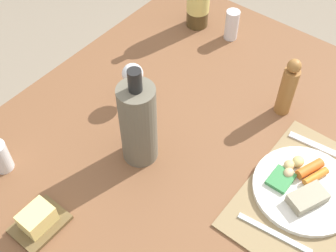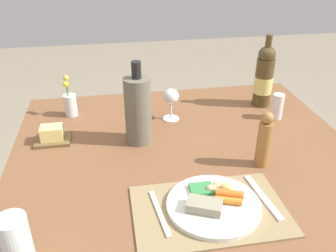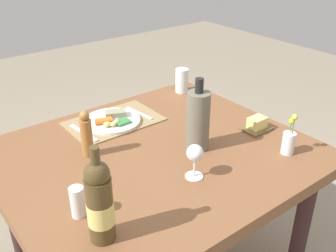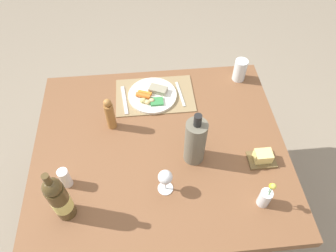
# 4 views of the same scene
# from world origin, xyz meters

# --- Properties ---
(dining_table) EXTENTS (1.25, 1.08, 0.71)m
(dining_table) POSITION_xyz_m (0.00, 0.00, 0.63)
(dining_table) COLOR brown
(dining_table) RESTS_ON ground_plane
(placemat) EXTENTS (0.44, 0.28, 0.01)m
(placemat) POSITION_xyz_m (-0.00, -0.34, 0.72)
(placemat) COLOR #927A53
(placemat) RESTS_ON dining_table
(dinner_plate) EXTENTS (0.27, 0.27, 0.04)m
(dinner_plate) POSITION_xyz_m (0.01, -0.33, 0.73)
(dinner_plate) COLOR silver
(dinner_plate) RESTS_ON placemat
(fork) EXTENTS (0.04, 0.19, 0.00)m
(fork) POSITION_xyz_m (-0.14, -0.33, 0.72)
(fork) COLOR silver
(fork) RESTS_ON placemat
(knife) EXTENTS (0.04, 0.21, 0.00)m
(knife) POSITION_xyz_m (0.17, -0.31, 0.72)
(knife) COLOR silver
(knife) RESTS_ON placemat
(pepper_mill) EXTENTS (0.05, 0.05, 0.20)m
(pepper_mill) POSITION_xyz_m (0.23, -0.14, 0.81)
(pepper_mill) COLOR #9F6A33
(pepper_mill) RESTS_ON dining_table
(wine_bottle) EXTENTS (0.08, 0.08, 0.32)m
(wine_bottle) POSITION_xyz_m (0.42, 0.31, 0.85)
(wine_bottle) COLOR #4C3B1E
(wine_bottle) RESTS_ON dining_table
(salt_shaker) EXTENTS (0.05, 0.05, 0.11)m
(salt_shaker) POSITION_xyz_m (0.43, 0.17, 0.77)
(salt_shaker) COLOR white
(salt_shaker) RESTS_ON dining_table
(wine_glass) EXTENTS (0.07, 0.07, 0.14)m
(wine_glass) POSITION_xyz_m (-0.01, 0.24, 0.81)
(wine_glass) COLOR white
(wine_glass) RESTS_ON dining_table
(cooler_bottle) EXTENTS (0.10, 0.10, 0.31)m
(cooler_bottle) POSITION_xyz_m (-0.16, 0.08, 0.85)
(cooler_bottle) COLOR #696352
(cooler_bottle) RESTS_ON dining_table
(butter_dish) EXTENTS (0.13, 0.10, 0.06)m
(butter_dish) POSITION_xyz_m (-0.48, 0.13, 0.74)
(butter_dish) COLOR brown
(butter_dish) RESTS_ON dining_table
(flower_vase) EXTENTS (0.05, 0.05, 0.18)m
(flower_vase) POSITION_xyz_m (-0.42, 0.35, 0.77)
(flower_vase) COLOR silver
(flower_vase) RESTS_ON dining_table
(water_tumbler) EXTENTS (0.07, 0.07, 0.13)m
(water_tumbler) POSITION_xyz_m (-0.50, -0.43, 0.77)
(water_tumbler) COLOR silver
(water_tumbler) RESTS_ON dining_table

